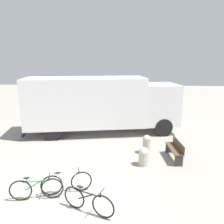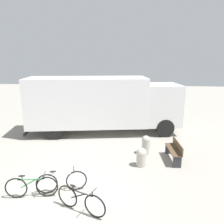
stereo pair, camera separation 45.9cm
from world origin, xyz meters
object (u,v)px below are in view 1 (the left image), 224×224
object	(u,v)px
park_bench	(175,149)
bicycle_far	(88,201)
bicycle_near	(36,189)
bicycle_middle	(67,183)
bollard_near_bench	(144,156)
bollard_far_bench	(147,143)
delivery_truck	(101,103)

from	to	relation	value
park_bench	bicycle_far	world-z (taller)	park_bench
bicycle_near	bicycle_middle	distance (m)	0.94
bicycle_near	bollard_near_bench	bearing A→B (deg)	24.56
bicycle_middle	bicycle_far	xyz separation A→B (m)	(0.86, -0.91, 0.00)
park_bench	bollard_far_bench	bearing A→B (deg)	59.91
bollard_near_bench	bicycle_far	bearing A→B (deg)	-121.56
bicycle_middle	delivery_truck	bearing A→B (deg)	67.68
bicycle_middle	bollard_far_bench	bearing A→B (deg)	30.59
bollard_near_bench	bollard_far_bench	world-z (taller)	bollard_far_bench
park_bench	bicycle_middle	size ratio (longest dim) A/B	0.93
bicycle_middle	bollard_near_bench	distance (m)	3.40
bicycle_near	bicycle_middle	size ratio (longest dim) A/B	1.03
bicycle_near	bollard_far_bench	xyz separation A→B (m)	(3.79, 3.68, 0.11)
park_bench	bicycle_near	size ratio (longest dim) A/B	0.90
bicycle_near	bollard_near_bench	world-z (taller)	bicycle_near
bicycle_middle	bicycle_near	bearing A→B (deg)	-173.30
park_bench	bicycle_far	size ratio (longest dim) A/B	0.95
bicycle_far	bollard_far_bench	world-z (taller)	bollard_far_bench
bicycle_middle	bicycle_far	world-z (taller)	same
bicycle_middle	bicycle_far	distance (m)	1.25
delivery_truck	bollard_near_bench	xyz separation A→B (m)	(2.20, -4.02, -1.41)
bicycle_far	bicycle_middle	bearing A→B (deg)	155.92
bicycle_near	bicycle_far	distance (m)	1.79
bicycle_middle	bicycle_far	bearing A→B (deg)	-64.20
delivery_truck	bicycle_near	xyz separation A→B (m)	(-1.35, -6.49, -1.45)
delivery_truck	park_bench	bearing A→B (deg)	-52.04
bollard_near_bench	bicycle_middle	bearing A→B (deg)	-142.32
delivery_truck	bicycle_near	distance (m)	6.79
park_bench	bollard_near_bench	world-z (taller)	park_bench
bicycle_near	bollard_far_bench	size ratio (longest dim) A/B	1.85
bollard_far_bench	bollard_near_bench	bearing A→B (deg)	-101.31
delivery_truck	bicycle_far	world-z (taller)	delivery_truck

